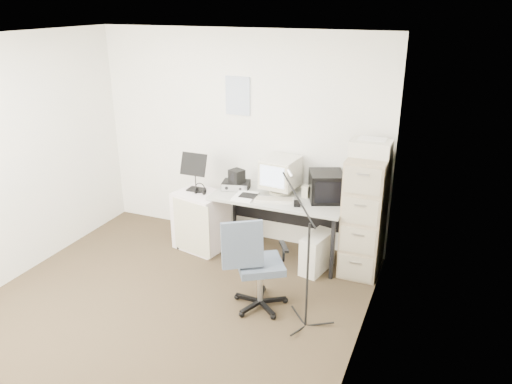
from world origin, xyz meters
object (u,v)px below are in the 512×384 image
at_px(office_chair, 260,263).
at_px(side_cart, 201,220).
at_px(filing_cabinet, 365,215).
at_px(desk, 279,226).

xyz_separation_m(office_chair, side_cart, (-1.11, 0.89, -0.12)).
distance_m(filing_cabinet, office_chair, 1.34).
height_order(filing_cabinet, office_chair, filing_cabinet).
bearing_deg(desk, filing_cabinet, 1.81).
bearing_deg(desk, office_chair, -79.73).
xyz_separation_m(filing_cabinet, office_chair, (-0.76, -1.09, -0.18)).
bearing_deg(side_cart, filing_cabinet, 18.67).
relative_size(desk, office_chair, 1.59).
bearing_deg(filing_cabinet, desk, -178.19).
height_order(office_chair, side_cart, office_chair).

